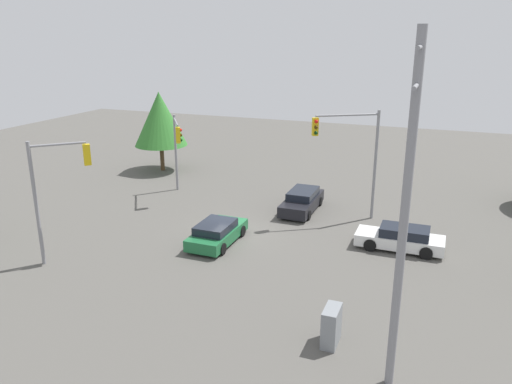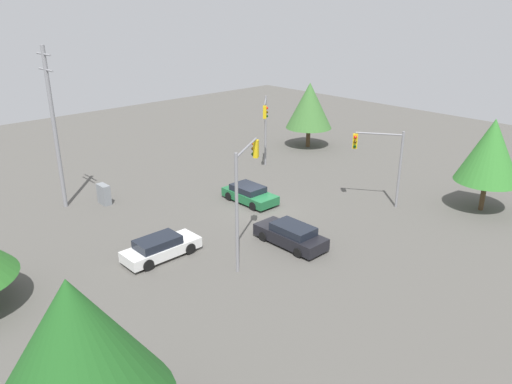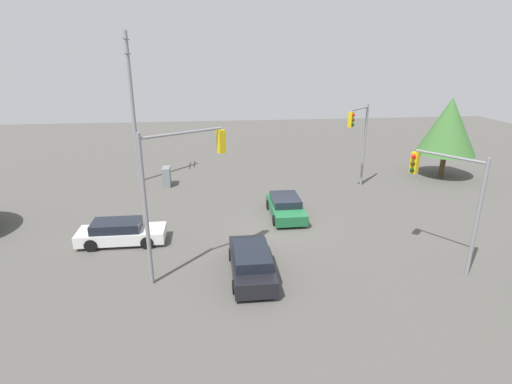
{
  "view_description": "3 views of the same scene",
  "coord_description": "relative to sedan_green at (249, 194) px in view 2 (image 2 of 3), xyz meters",
  "views": [
    {
      "loc": [
        24.51,
        11.08,
        11.12
      ],
      "look_at": [
        -1.62,
        0.93,
        2.25
      ],
      "focal_mm": 35.0,
      "sensor_mm": 36.0,
      "label": 1
    },
    {
      "loc": [
        -24.2,
        23.06,
        14.06
      ],
      "look_at": [
        -2.78,
        2.95,
        2.77
      ],
      "focal_mm": 35.0,
      "sensor_mm": 36.0,
      "label": 2
    },
    {
      "loc": [
        -21.87,
        4.3,
        9.79
      ],
      "look_at": [
        -0.13,
        1.82,
        2.19
      ],
      "focal_mm": 28.0,
      "sensor_mm": 36.0,
      "label": 3
    }
  ],
  "objects": [
    {
      "name": "tree_left",
      "position": [
        -13.0,
        18.89,
        3.89
      ],
      "size": [
        5.77,
        5.77,
        6.78
      ],
      "color": "brown",
      "rests_on": "ground_plane"
    },
    {
      "name": "sedan_green",
      "position": [
        0.0,
        0.0,
        0.0
      ],
      "size": [
        4.33,
        2.05,
        1.26
      ],
      "rotation": [
        0.0,
        0.0,
        1.57
      ],
      "color": "#1E6638",
      "rests_on": "ground_plane"
    },
    {
      "name": "sedan_dark",
      "position": [
        -6.92,
        2.9,
        0.05
      ],
      "size": [
        4.74,
        1.95,
        1.37
      ],
      "rotation": [
        0.0,
        0.0,
        -1.57
      ],
      "color": "black",
      "rests_on": "ground_plane"
    },
    {
      "name": "tree_far",
      "position": [
        7.04,
        -14.62,
        3.63
      ],
      "size": [
        4.64,
        4.64,
        6.53
      ],
      "color": "#4C3823",
      "rests_on": "ground_plane"
    },
    {
      "name": "tree_behind",
      "position": [
        -12.51,
        -11.12,
        3.8
      ],
      "size": [
        4.38,
        4.38,
        6.66
      ],
      "color": "#4C3823",
      "rests_on": "ground_plane"
    },
    {
      "name": "utility_pole_tall",
      "position": [
        8.54,
        10.41,
        5.39
      ],
      "size": [
        2.2,
        0.28,
        11.39
      ],
      "color": "gray",
      "rests_on": "ground_plane"
    },
    {
      "name": "traffic_signal_cross",
      "position": [
        -6.3,
        6.12,
        4.06
      ],
      "size": [
        2.4,
        3.64,
        6.84
      ],
      "rotation": [
        0.0,
        0.0,
        -1.02
      ],
      "color": "gray",
      "rests_on": "ground_plane"
    },
    {
      "name": "ground_plane",
      "position": [
        -1.33,
        0.25,
        -0.61
      ],
      "size": [
        80.0,
        80.0,
        0.0
      ],
      "primitive_type": "plane",
      "color": "#54514C"
    },
    {
      "name": "electrical_cabinet",
      "position": [
        7.05,
        8.08,
        0.13
      ],
      "size": [
        1.16,
        0.56,
        1.49
      ],
      "primitive_type": "cube",
      "color": "gray",
      "rests_on": "ground_plane"
    },
    {
      "name": "traffic_signal_aux",
      "position": [
        4.83,
        -6.32,
        3.64
      ],
      "size": [
        2.13,
        2.18,
        6.32
      ],
      "rotation": [
        0.0,
        0.0,
        2.34
      ],
      "color": "gray",
      "rests_on": "ground_plane"
    },
    {
      "name": "sedan_white",
      "position": [
        -2.82,
        9.62,
        0.02
      ],
      "size": [
        1.86,
        4.62,
        1.3
      ],
      "rotation": [
        0.0,
        0.0,
        3.14
      ],
      "color": "silver",
      "rests_on": "ground_plane"
    },
    {
      "name": "traffic_signal_main",
      "position": [
        -6.9,
        -6.32,
        3.24
      ],
      "size": [
        3.0,
        2.16,
        5.63
      ],
      "rotation": [
        0.0,
        0.0,
        0.59
      ],
      "color": "gray",
      "rests_on": "ground_plane"
    }
  ]
}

